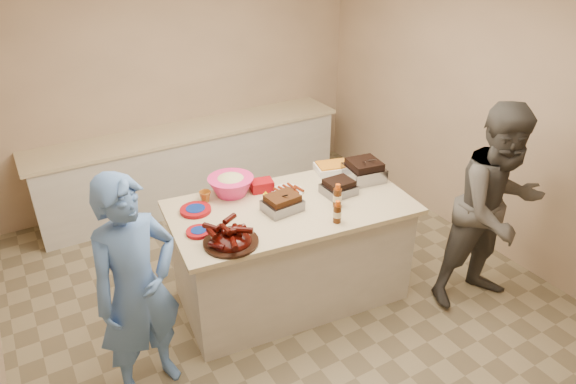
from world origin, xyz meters
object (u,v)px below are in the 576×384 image
mustard_bottle (266,203)px  plastic_cup (206,201)px  guest_gray (477,295)px  guest_blue (153,381)px  rib_platter (231,243)px  bbq_bottle_a (337,222)px  island (291,294)px  bbq_bottle_b (337,206)px  roasting_pan (363,179)px  coleslaw_bowl (231,194)px

mustard_bottle → plastic_cup: 0.51m
guest_gray → plastic_cup: bearing=156.4°
guest_blue → mustard_bottle: bearing=6.3°
rib_platter → bbq_bottle_a: 0.85m
island → plastic_cup: bearing=150.6°
bbq_bottle_b → bbq_bottle_a: bearing=-125.5°
mustard_bottle → bbq_bottle_b: bearing=-36.1°
rib_platter → guest_blue: 1.19m
bbq_bottle_b → mustard_bottle: 0.59m
mustard_bottle → plastic_cup: size_ratio=1.16×
rib_platter → roasting_pan: bearing=12.7°
coleslaw_bowl → mustard_bottle: size_ratio=3.41×
bbq_bottle_a → bbq_bottle_b: size_ratio=0.91×
guest_gray → guest_blue: bearing=178.0°
rib_platter → guest_blue: bearing=-174.2°
rib_platter → island: bearing=21.1°
rib_platter → bbq_bottle_b: size_ratio=2.00×
coleslaw_bowl → bbq_bottle_b: bearing=-44.0°
mustard_bottle → guest_blue: size_ratio=0.07×
guest_blue → roasting_pan: bearing=-4.2°
coleslaw_bowl → bbq_bottle_a: coleslaw_bowl is taller
roasting_pan → plastic_cup: bearing=174.3°
bbq_bottle_a → mustard_bottle: bearing=121.6°
guest_blue → guest_gray: (2.84, -0.54, 0.00)m
mustard_bottle → bbq_bottle_a: bearing=-58.4°
rib_platter → bbq_bottle_b: 0.97m
bbq_bottle_b → plastic_cup: size_ratio=2.06×
plastic_cup → island: bearing=-35.9°
bbq_bottle_a → guest_gray: size_ratio=0.10×
roasting_pan → guest_blue: size_ratio=0.18×
mustard_bottle → guest_blue: 1.61m
island → plastic_cup: 1.18m
island → guest_blue: bearing=-160.1°
bbq_bottle_b → mustard_bottle: (-0.47, 0.35, 0.00)m
mustard_bottle → guest_blue: (-1.22, -0.47, -0.94)m
coleslaw_bowl → bbq_bottle_a: bearing=-58.2°
roasting_pan → mustard_bottle: (-0.97, 0.06, 0.00)m
rib_platter → bbq_bottle_b: bbq_bottle_b is taller
mustard_bottle → guest_gray: mustard_bottle is taller
coleslaw_bowl → bbq_bottle_b: (0.65, -0.63, 0.00)m
island → coleslaw_bowl: 1.09m
island → bbq_bottle_a: bearing=-60.5°
roasting_pan → mustard_bottle: 0.97m
rib_platter → guest_gray: rib_platter is taller
guest_blue → bbq_bottle_a: bearing=-17.4°
coleslaw_bowl → plastic_cup: size_ratio=3.95×
mustard_bottle → plastic_cup: (-0.42, 0.28, 0.00)m
roasting_pan → mustard_bottle: roasting_pan is taller
bbq_bottle_a → mustard_bottle: 0.64m
rib_platter → guest_gray: bearing=-16.1°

